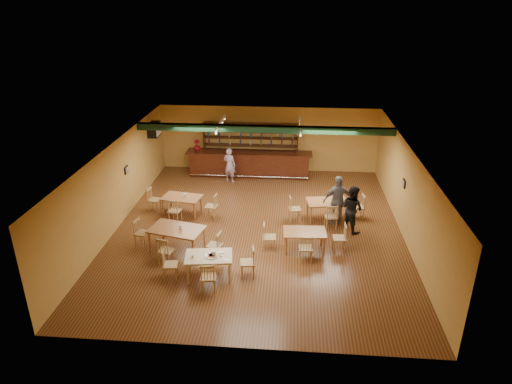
# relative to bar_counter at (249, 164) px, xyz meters

# --- Properties ---
(floor) EXTENTS (12.00, 12.00, 0.00)m
(floor) POSITION_rel_bar_counter_xyz_m (0.81, -5.15, -0.56)
(floor) COLOR #522B17
(floor) RESTS_ON ground
(ceiling_beam) EXTENTS (10.00, 0.30, 0.25)m
(ceiling_beam) POSITION_rel_bar_counter_xyz_m (0.81, -2.35, 2.31)
(ceiling_beam) COLOR black
(ceiling_beam) RESTS_ON ceiling
(track_rail_left) EXTENTS (0.05, 2.50, 0.05)m
(track_rail_left) POSITION_rel_bar_counter_xyz_m (-0.99, -1.75, 2.38)
(track_rail_left) COLOR white
(track_rail_left) RESTS_ON ceiling
(track_rail_right) EXTENTS (0.05, 2.50, 0.05)m
(track_rail_right) POSITION_rel_bar_counter_xyz_m (2.21, -1.75, 2.38)
(track_rail_right) COLOR white
(track_rail_right) RESTS_ON ceiling
(ac_unit) EXTENTS (0.34, 0.70, 0.48)m
(ac_unit) POSITION_rel_bar_counter_xyz_m (-3.99, -0.95, 1.79)
(ac_unit) COLOR white
(ac_unit) RESTS_ON wall_left
(picture_left) EXTENTS (0.04, 0.34, 0.28)m
(picture_left) POSITION_rel_bar_counter_xyz_m (-4.16, -4.15, 1.14)
(picture_left) COLOR black
(picture_left) RESTS_ON wall_left
(picture_right) EXTENTS (0.04, 0.34, 0.28)m
(picture_right) POSITION_rel_bar_counter_xyz_m (5.78, -4.65, 1.14)
(picture_right) COLOR black
(picture_right) RESTS_ON wall_right
(bar_counter) EXTENTS (5.65, 0.85, 1.13)m
(bar_counter) POSITION_rel_bar_counter_xyz_m (0.00, 0.00, 0.00)
(bar_counter) COLOR #38130B
(bar_counter) RESTS_ON ground
(back_bar_hutch) EXTENTS (4.37, 0.40, 2.28)m
(back_bar_hutch) POSITION_rel_bar_counter_xyz_m (-0.00, 0.63, 0.57)
(back_bar_hutch) COLOR #38130B
(back_bar_hutch) RESTS_ON ground
(poinsettia) EXTENTS (0.36, 0.36, 0.50)m
(poinsettia) POSITION_rel_bar_counter_xyz_m (-2.38, 0.00, 0.82)
(poinsettia) COLOR maroon
(poinsettia) RESTS_ON bar_counter
(dining_table_a) EXTENTS (1.54, 1.08, 0.71)m
(dining_table_a) POSITION_rel_bar_counter_xyz_m (-2.13, -4.21, -0.21)
(dining_table_a) COLOR #945A34
(dining_table_a) RESTS_ON ground
(dining_table_b) EXTENTS (1.58, 1.09, 0.73)m
(dining_table_b) POSITION_rel_bar_counter_xyz_m (3.26, -4.21, -0.20)
(dining_table_b) COLOR #945A34
(dining_table_b) RESTS_ON ground
(dining_table_c) EXTENTS (1.87, 1.37, 0.84)m
(dining_table_c) POSITION_rel_bar_counter_xyz_m (-1.65, -6.94, -0.15)
(dining_table_c) COLOR #945A34
(dining_table_c) RESTS_ON ground
(dining_table_d) EXTENTS (1.40, 0.89, 0.68)m
(dining_table_d) POSITION_rel_bar_counter_xyz_m (2.41, -6.51, -0.22)
(dining_table_d) COLOR #945A34
(dining_table_d) RESTS_ON ground
(near_table) EXTENTS (1.45, 1.04, 0.72)m
(near_table) POSITION_rel_bar_counter_xyz_m (-0.38, -8.30, -0.20)
(near_table) COLOR #CFBC8A
(near_table) RESTS_ON ground
(pizza_tray) EXTENTS (0.54, 0.54, 0.01)m
(pizza_tray) POSITION_rel_bar_counter_xyz_m (-0.28, -8.30, 0.17)
(pizza_tray) COLOR silver
(pizza_tray) RESTS_ON near_table
(parmesan_shaker) EXTENTS (0.08, 0.08, 0.11)m
(parmesan_shaker) POSITION_rel_bar_counter_xyz_m (-0.81, -8.44, 0.21)
(parmesan_shaker) COLOR #EAE5C6
(parmesan_shaker) RESTS_ON near_table
(napkin_stack) EXTENTS (0.23, 0.19, 0.03)m
(napkin_stack) POSITION_rel_bar_counter_xyz_m (-0.04, -8.10, 0.17)
(napkin_stack) COLOR white
(napkin_stack) RESTS_ON near_table
(pizza_server) EXTENTS (0.32, 0.24, 0.00)m
(pizza_server) POSITION_rel_bar_counter_xyz_m (-0.14, -8.25, 0.17)
(pizza_server) COLOR silver
(pizza_server) RESTS_ON pizza_tray
(side_plate) EXTENTS (0.25, 0.25, 0.01)m
(side_plate) POSITION_rel_bar_counter_xyz_m (0.15, -8.49, 0.16)
(side_plate) COLOR white
(side_plate) RESTS_ON near_table
(patron_bar) EXTENTS (0.66, 0.54, 1.55)m
(patron_bar) POSITION_rel_bar_counter_xyz_m (-0.79, -0.83, 0.21)
(patron_bar) COLOR #7B4597
(patron_bar) RESTS_ON ground
(patron_right_a) EXTENTS (1.01, 1.04, 1.68)m
(patron_right_a) POSITION_rel_bar_counter_xyz_m (4.06, -5.01, 0.28)
(patron_right_a) COLOR black
(patron_right_a) RESTS_ON ground
(patron_right_b) EXTENTS (1.14, 0.65, 1.82)m
(patron_right_b) POSITION_rel_bar_counter_xyz_m (3.61, -4.51, 0.35)
(patron_right_b) COLOR slate
(patron_right_b) RESTS_ON ground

